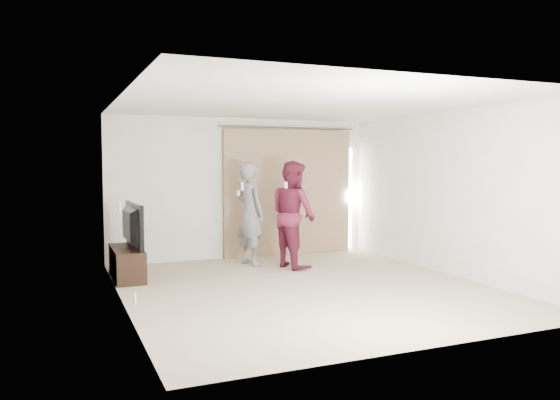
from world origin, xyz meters
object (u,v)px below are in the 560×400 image
(tv_console, at_px, (127,263))
(tv, at_px, (126,226))
(person_woman, at_px, (293,214))
(person_man, at_px, (250,213))

(tv_console, bearing_deg, tv, 0.00)
(tv, xyz_separation_m, person_woman, (2.73, -0.15, 0.09))
(tv_console, relative_size, person_woman, 0.68)
(tv_console, relative_size, person_man, 0.68)
(tv, xyz_separation_m, person_man, (2.13, 0.34, 0.08))
(tv_console, distance_m, person_woman, 2.81)
(tv, height_order, person_man, person_man)
(person_man, bearing_deg, tv, -171.06)
(tv_console, bearing_deg, person_woman, -3.19)
(person_man, height_order, person_woman, person_woman)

